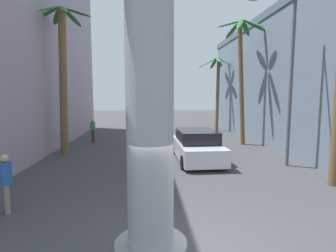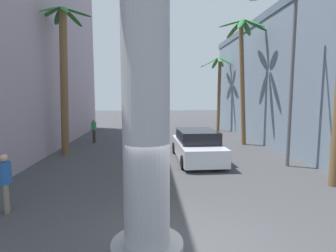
{
  "view_description": "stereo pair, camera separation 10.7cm",
  "coord_description": "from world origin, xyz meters",
  "px_view_note": "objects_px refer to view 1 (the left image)",
  "views": [
    {
      "loc": [
        -0.94,
        -5.15,
        3.3
      ],
      "look_at": [
        0.0,
        6.38,
        1.97
      ],
      "focal_mm": 28.0,
      "sensor_mm": 36.0,
      "label": 1
    },
    {
      "loc": [
        -0.83,
        -5.16,
        3.3
      ],
      "look_at": [
        0.0,
        6.38,
        1.97
      ],
      "focal_mm": 28.0,
      "sensor_mm": 36.0,
      "label": 2
    }
  ],
  "objects_px": {
    "palm_tree_mid_left": "(63,67)",
    "palm_tree_mid_right": "(242,62)",
    "palm_tree_far_right": "(217,80)",
    "pedestrian_far_left": "(93,129)",
    "car_lead": "(197,146)",
    "pedestrian_curb_left": "(6,179)",
    "street_lamp": "(285,66)"
  },
  "relations": [
    {
      "from": "palm_tree_mid_right",
      "to": "palm_tree_mid_left",
      "type": "relative_size",
      "value": 1.01
    },
    {
      "from": "street_lamp",
      "to": "pedestrian_curb_left",
      "type": "relative_size",
      "value": 4.62
    },
    {
      "from": "car_lead",
      "to": "pedestrian_curb_left",
      "type": "bearing_deg",
      "value": -139.02
    },
    {
      "from": "car_lead",
      "to": "palm_tree_mid_left",
      "type": "distance_m",
      "value": 8.49
    },
    {
      "from": "palm_tree_far_right",
      "to": "palm_tree_mid_right",
      "type": "relative_size",
      "value": 0.83
    },
    {
      "from": "palm_tree_mid_left",
      "to": "street_lamp",
      "type": "bearing_deg",
      "value": -17.62
    },
    {
      "from": "street_lamp",
      "to": "pedestrian_far_left",
      "type": "distance_m",
      "value": 12.84
    },
    {
      "from": "palm_tree_far_right",
      "to": "street_lamp",
      "type": "bearing_deg",
      "value": -91.42
    },
    {
      "from": "palm_tree_far_right",
      "to": "palm_tree_mid_left",
      "type": "distance_m",
      "value": 14.51
    },
    {
      "from": "street_lamp",
      "to": "palm_tree_mid_left",
      "type": "distance_m",
      "value": 11.42
    },
    {
      "from": "street_lamp",
      "to": "palm_tree_far_right",
      "type": "distance_m",
      "value": 12.7
    },
    {
      "from": "street_lamp",
      "to": "palm_tree_far_right",
      "type": "height_order",
      "value": "street_lamp"
    },
    {
      "from": "pedestrian_curb_left",
      "to": "palm_tree_mid_left",
      "type": "bearing_deg",
      "value": 94.68
    },
    {
      "from": "palm_tree_mid_left",
      "to": "palm_tree_mid_right",
      "type": "bearing_deg",
      "value": 11.06
    },
    {
      "from": "palm_tree_mid_left",
      "to": "pedestrian_far_left",
      "type": "xyz_separation_m",
      "value": [
        0.79,
        3.59,
        -3.88
      ]
    },
    {
      "from": "car_lead",
      "to": "palm_tree_far_right",
      "type": "bearing_deg",
      "value": 70.12
    },
    {
      "from": "pedestrian_curb_left",
      "to": "car_lead",
      "type": "bearing_deg",
      "value": 40.98
    },
    {
      "from": "pedestrian_far_left",
      "to": "palm_tree_mid_right",
      "type": "bearing_deg",
      "value": -8.19
    },
    {
      "from": "street_lamp",
      "to": "pedestrian_curb_left",
      "type": "xyz_separation_m",
      "value": [
        -10.25,
        -4.19,
        -3.65
      ]
    },
    {
      "from": "street_lamp",
      "to": "pedestrian_far_left",
      "type": "xyz_separation_m",
      "value": [
        -10.09,
        7.04,
        -3.64
      ]
    },
    {
      "from": "palm_tree_mid_right",
      "to": "pedestrian_curb_left",
      "type": "bearing_deg",
      "value": -136.45
    },
    {
      "from": "palm_tree_mid_right",
      "to": "pedestrian_far_left",
      "type": "relative_size",
      "value": 4.89
    },
    {
      "from": "palm_tree_far_right",
      "to": "pedestrian_far_left",
      "type": "bearing_deg",
      "value": -151.52
    },
    {
      "from": "palm_tree_far_right",
      "to": "pedestrian_curb_left",
      "type": "relative_size",
      "value": 4.09
    },
    {
      "from": "palm_tree_mid_left",
      "to": "palm_tree_far_right",
      "type": "bearing_deg",
      "value": 39.52
    },
    {
      "from": "car_lead",
      "to": "palm_tree_far_right",
      "type": "distance_m",
      "value": 12.61
    },
    {
      "from": "palm_tree_far_right",
      "to": "palm_tree_mid_right",
      "type": "bearing_deg",
      "value": -92.31
    },
    {
      "from": "car_lead",
      "to": "palm_tree_mid_left",
      "type": "xyz_separation_m",
      "value": [
        -7.14,
        1.98,
        4.13
      ]
    },
    {
      "from": "palm_tree_far_right",
      "to": "palm_tree_mid_left",
      "type": "relative_size",
      "value": 0.84
    },
    {
      "from": "car_lead",
      "to": "palm_tree_mid_right",
      "type": "height_order",
      "value": "palm_tree_mid_right"
    },
    {
      "from": "street_lamp",
      "to": "palm_tree_mid_left",
      "type": "height_order",
      "value": "palm_tree_mid_left"
    },
    {
      "from": "palm_tree_mid_right",
      "to": "pedestrian_curb_left",
      "type": "xyz_separation_m",
      "value": [
        -10.28,
        -9.77,
        -4.57
      ]
    }
  ]
}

